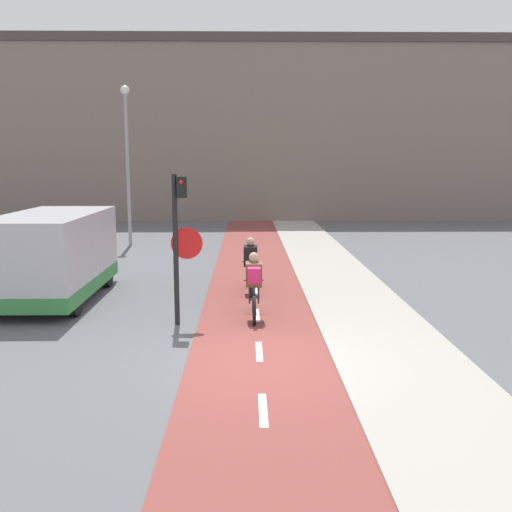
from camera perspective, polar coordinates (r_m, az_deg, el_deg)
The scene contains 9 objects.
ground_plane at distance 10.17m, azimuth 0.38°, elevation -10.54°, with size 120.00×120.00×0.00m, color #5B5B60.
bike_lane at distance 10.18m, azimuth 0.38°, elevation -10.47°, with size 2.57×60.00×0.02m.
sidewalk_strip at distance 10.51m, azimuth 14.26°, elevation -10.02°, with size 2.40×60.00×0.05m.
building_row_background at distance 35.68m, azimuth -0.58°, elevation 12.36°, with size 60.00×5.20×10.56m.
traffic_light_pole at distance 12.09m, azimuth -7.68°, elevation 2.30°, with size 0.67×0.25×3.22m.
street_lamp_far at distance 24.23m, azimuth -12.77°, elevation 10.43°, with size 0.36×0.36×6.48m.
cyclist_near at distance 12.65m, azimuth -0.21°, elevation -3.16°, with size 0.46×1.76×1.50m.
cyclist_far at distance 15.18m, azimuth -0.56°, elevation -1.21°, with size 0.46×1.73×1.49m.
van at distance 15.17m, azimuth -19.59°, elevation -0.16°, with size 2.11×4.71×2.20m.
Camera 1 is at (-0.22, -9.56, 3.48)m, focal length 40.00 mm.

